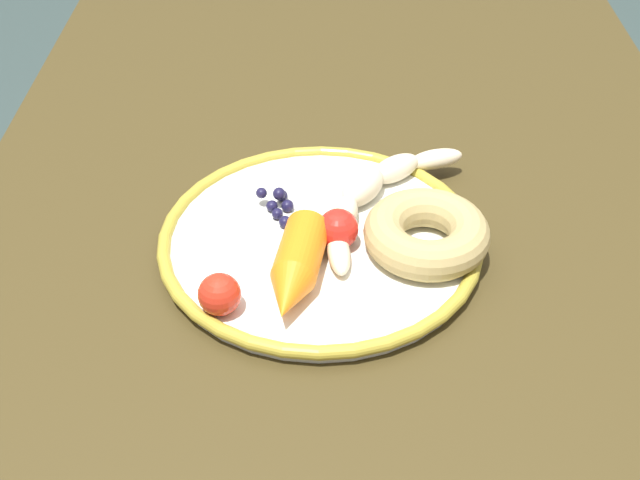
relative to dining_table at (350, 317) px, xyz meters
name	(u,v)px	position (x,y,z in m)	size (l,w,h in m)	color
dining_table	(350,317)	(0.00, 0.00, 0.00)	(1.24, 0.74, 0.72)	#3D3217
plate	(320,242)	(0.00, -0.03, 0.10)	(0.29, 0.29, 0.02)	white
banana	(373,193)	(-0.05, 0.02, 0.11)	(0.19, 0.14, 0.03)	beige
carrot_orange	(296,269)	(0.06, -0.05, 0.12)	(0.12, 0.06, 0.04)	orange
donut	(427,233)	(0.01, 0.06, 0.12)	(0.11, 0.11, 0.04)	tan
blueberry_pile	(279,204)	(-0.04, -0.07, 0.11)	(0.05, 0.04, 0.02)	#191638
tomato_near	(338,229)	(0.01, -0.01, 0.12)	(0.04, 0.04, 0.04)	red
tomato_mid	(220,294)	(0.09, -0.11, 0.12)	(0.03, 0.03, 0.03)	red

